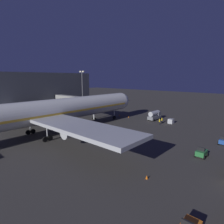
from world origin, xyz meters
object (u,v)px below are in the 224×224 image
Objects in this scene: ground_crew_marshaller_fwd at (160,121)px; traffic_cone_nose_port at (129,117)px; airliner_at_gate at (36,114)px; baggage_container_near_belt at (171,121)px; pushback_tug at (224,141)px; fuel_tanker at (155,115)px; jet_bridge at (79,100)px; baggage_tug_lead at (201,153)px; traffic_cone_wingtip_svc_side at (147,177)px; ground_crew_near_nose_gear at (162,120)px; apron_floodlight_mast at (82,87)px; traffic_cone_nose_starboard at (119,115)px.

ground_crew_marshaller_fwd is 3.28× the size of traffic_cone_nose_port.
baggage_container_near_belt is (-17.71, -35.39, -5.24)m from airliner_at_gate.
pushback_tug is (-34.83, -24.63, -5.19)m from airliner_at_gate.
pushback_tug is at bearing 153.01° from fuel_tanker.
jet_bridge reaches higher than ground_crew_marshaller_fwd.
airliner_at_gate reaches higher than pushback_tug.
baggage_tug_lead is at bearing 148.40° from traffic_cone_nose_port.
jet_bridge is at bearing -27.14° from traffic_cone_wingtip_svc_side.
ground_crew_near_nose_gear is (-28.39, -10.77, -5.10)m from jet_bridge.
pushback_tug is at bearing -144.74° from airliner_at_gate.
apron_floodlight_mast is 31.56× the size of traffic_cone_nose_port.
traffic_cone_nose_port and traffic_cone_wingtip_svc_side have the same top height.
fuel_tanker is 10.84× the size of traffic_cone_wingtip_svc_side.
fuel_tanker is 31.34m from baggage_tug_lead.
apron_floodlight_mast reaches higher than baggage_tug_lead.
jet_bridge is 15.03× the size of baggage_container_near_belt.
airliner_at_gate reaches higher than ground_crew_near_nose_gear.
apron_floodlight_mast is at bearing -43.74° from jet_bridge.
jet_bridge is 45.03× the size of traffic_cone_wingtip_svc_side.
ground_crew_marshaller_fwd is at bearing -116.39° from airliner_at_gate.
jet_bridge is 9.45× the size of pushback_tug.
baggage_container_near_belt is 3.00× the size of traffic_cone_wingtip_svc_side.
fuel_tanker is (-24.27, -13.46, -4.41)m from jet_bridge.
baggage_tug_lead reaches higher than ground_crew_marshaller_fwd.
ground_crew_marshaller_fwd reaches higher than traffic_cone_nose_starboard.
jet_bridge is at bearing 20.77° from ground_crew_near_nose_gear.
airliner_at_gate is at bearing 126.02° from apron_floodlight_mast.
apron_floodlight_mast is at bearing -53.98° from airliner_at_gate.
traffic_cone_nose_port is 4.40m from traffic_cone_nose_starboard.
ground_crew_marshaller_fwd is at bearing 100.21° from ground_crew_near_nose_gear.
pushback_tug is (-47.96, -1.39, -5.28)m from jet_bridge.
pushback_tug is 10.21m from baggage_tug_lead.
baggage_container_near_belt is 0.94× the size of ground_crew_near_nose_gear.
jet_bridge is 4.15× the size of fuel_tanker.
baggage_tug_lead is at bearing 135.82° from ground_crew_marshaller_fwd.
ground_crew_marshaller_fwd reaches higher than traffic_cone_nose_port.
ground_crew_marshaller_fwd is at bearing 61.78° from baggage_container_near_belt.
traffic_cone_nose_port is at bearing 6.34° from baggage_container_near_belt.
traffic_cone_nose_starboard is at bearing -28.32° from baggage_tug_lead.
jet_bridge is at bearing -10.62° from baggage_tug_lead.
airliner_at_gate reaches higher than traffic_cone_nose_starboard.
airliner_at_gate is 2.83× the size of jet_bridge.
ground_crew_marshaller_fwd is (-0.43, 2.37, 0.04)m from ground_crew_near_nose_gear.
jet_bridge is 19.42m from traffic_cone_nose_port.
airliner_at_gate is 26.76× the size of pushback_tug.
jet_bridge is 16.18m from traffic_cone_nose_starboard.
ground_crew_near_nose_gear is at bearing -25.61° from pushback_tug.
baggage_tug_lead is 36.51m from traffic_cone_nose_port.
baggage_tug_lead is at bearing 81.35° from pushback_tug.
airliner_at_gate reaches higher than ground_crew_marshaller_fwd.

